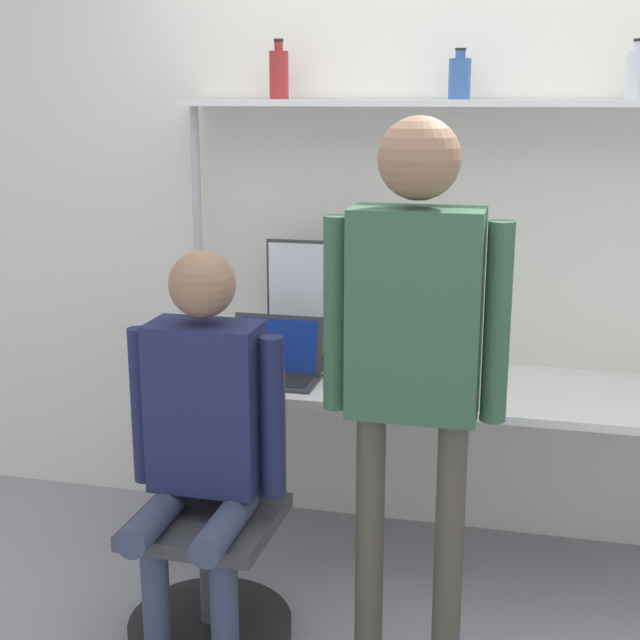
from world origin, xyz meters
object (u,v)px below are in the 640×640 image
cell_phone (337,382)px  bottle_clear (635,74)px  bottle_blue (460,78)px  laptop (275,362)px  office_chair (213,557)px  person_standing (415,333)px  bottle_red (279,74)px  monitor (331,296)px  person_seated (202,423)px

cell_phone → bottle_clear: (1.01, 0.27, 1.13)m
cell_phone → bottle_blue: (0.40, 0.27, 1.12)m
cell_phone → bottle_clear: size_ratio=0.72×
laptop → bottle_clear: (1.26, 0.26, 1.07)m
office_chair → bottle_clear: size_ratio=4.36×
bottle_blue → cell_phone: bearing=-146.2°
person_standing → bottle_clear: bearing=54.5°
cell_phone → office_chair: (-0.31, -0.56, -0.47)m
laptop → bottle_red: (-0.05, 0.26, 1.08)m
cell_phone → office_chair: office_chair is taller
monitor → laptop: size_ratio=1.49×
person_seated → bottle_blue: bottle_blue is taller
cell_phone → bottle_clear: bottle_clear is taller
bottle_clear → bottle_red: bearing=180.0°
person_seated → person_standing: 0.76m
person_seated → person_standing: (0.68, -0.01, 0.35)m
office_chair → bottle_red: size_ratio=4.03×
laptop → person_standing: bearing=-45.6°
laptop → bottle_blue: size_ratio=1.95×
laptop → person_standing: size_ratio=0.20×
office_chair → person_seated: bearing=-91.2°
person_standing → bottle_blue: bearing=88.4°
laptop → cell_phone: size_ratio=2.38×
person_standing → bottle_blue: size_ratio=9.60×
person_seated → person_standing: size_ratio=0.76×
person_seated → bottle_red: 1.41m
bottle_red → person_seated: bearing=-90.9°
cell_phone → bottle_red: bearing=137.6°
cell_phone → bottle_red: bottle_red is taller
person_standing → bottle_red: bottle_red is taller
office_chair → monitor: bearing=74.2°
person_seated → bottle_blue: 1.57m
monitor → bottle_red: (-0.21, 0.03, 0.86)m
office_chair → bottle_clear: bearing=32.2°
bottle_blue → office_chair: bearing=-130.3°
office_chair → person_seated: (-0.00, -0.05, 0.51)m
office_chair → person_seated: person_seated is taller
monitor → cell_phone: 0.37m
bottle_blue → laptop: bearing=-157.9°
person_seated → person_standing: person_standing is taller
person_seated → bottle_red: bearing=89.1°
bottle_clear → monitor: bearing=-178.6°
cell_phone → bottle_clear: bearing=14.8°
cell_phone → person_standing: (0.37, -0.63, 0.38)m
cell_phone → bottle_blue: bearing=33.8°
bottle_red → bottle_clear: 1.31m
bottle_blue → bottle_clear: bearing=-0.0°
person_standing → bottle_clear: (0.64, 0.90, 0.75)m
person_seated → bottle_blue: (0.71, 0.88, 1.09)m
monitor → office_chair: monitor is taller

